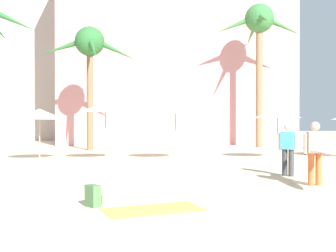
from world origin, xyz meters
TOP-DOWN VIEW (x-y plane):
  - ground at (0.00, 0.00)m, footprint 120.00×120.00m
  - hotel_pink at (3.60, 28.27)m, footprint 16.79×11.72m
  - hotel_tower_gray at (-6.94, 36.21)m, footprint 16.44×11.67m
  - palm_tree_far_left at (-2.29, 18.26)m, footprint 5.51×5.25m
  - palm_tree_center at (8.11, 19.75)m, footprint 5.86×5.81m
  - cafe_umbrella_0 at (6.18, 11.89)m, footprint 2.06×2.06m
  - cafe_umbrella_2 at (-4.02, 12.42)m, footprint 2.08×2.08m
  - cafe_umbrella_3 at (1.67, 11.90)m, footprint 2.04×2.04m
  - cafe_umbrella_7 at (-1.27, 12.13)m, footprint 2.08×2.08m
  - beach_towel at (-0.15, 2.07)m, footprint 2.01×1.39m
  - backpack at (-1.27, 2.51)m, footprint 0.35×0.35m
  - person_far_right at (4.23, 4.36)m, footprint 0.80×3.13m
  - person_mid_left at (4.28, 6.33)m, footprint 0.50×0.49m

SIDE VIEW (x-z plane):
  - ground at x=0.00m, z-range 0.00..0.00m
  - beach_towel at x=-0.15m, z-range 0.00..0.01m
  - backpack at x=-1.27m, z-range -0.01..0.41m
  - person_mid_left at x=4.28m, z-range 0.07..1.66m
  - person_far_right at x=4.23m, z-range 0.08..1.71m
  - cafe_umbrella_2 at x=-4.02m, z-range 0.86..3.03m
  - cafe_umbrella_0 at x=6.18m, z-range 0.89..3.10m
  - cafe_umbrella_3 at x=1.67m, z-range 0.97..3.39m
  - cafe_umbrella_7 at x=-1.27m, z-range 1.02..3.47m
  - palm_tree_far_left at x=-2.29m, z-range 2.20..9.17m
  - palm_tree_center at x=8.11m, z-range 2.85..11.88m
  - hotel_pink at x=3.60m, z-range 0.00..15.31m
  - hotel_tower_gray at x=-6.94m, z-range 0.00..23.28m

